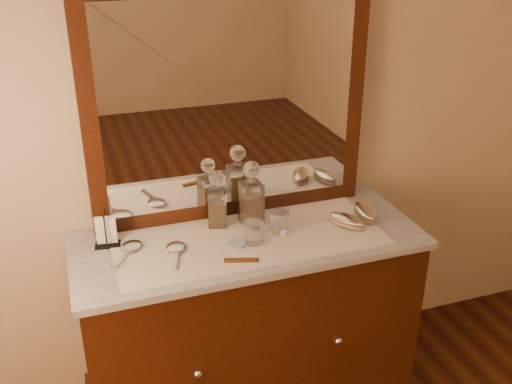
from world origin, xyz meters
TOP-DOWN VIEW (x-y plane):
  - dresser_cabinet at (0.00, 1.96)m, footprint 1.40×0.55m
  - knob_left at (-0.30, 1.67)m, footprint 0.04×0.04m
  - knob_right at (0.30, 1.67)m, footprint 0.04×0.04m
  - marble_top at (0.00, 1.96)m, footprint 1.44×0.59m
  - mirror_frame at (0.00, 2.20)m, footprint 1.20×0.08m
  - mirror_glass at (0.00, 2.17)m, footprint 1.06×0.01m
  - lace_runner at (0.00, 1.94)m, footprint 1.10×0.45m
  - pin_dish at (-0.07, 1.90)m, footprint 0.08×0.08m
  - comb at (-0.08, 1.78)m, footprint 0.14×0.06m
  - napkin_rack at (-0.56, 2.07)m, footprint 0.11×0.07m
  - decanter_left at (-0.09, 2.09)m, footprint 0.09×0.09m
  - decanter_right at (0.05, 2.06)m, footprint 0.09×0.09m
  - brush_near at (0.43, 1.91)m, footprint 0.15×0.18m
  - brush_far at (0.54, 1.95)m, footprint 0.10×0.18m
  - hand_mirror_outer at (-0.48, 2.00)m, footprint 0.16×0.21m
  - hand_mirror_inner at (-0.31, 1.93)m, footprint 0.11×0.22m
  - tumblers at (0.07, 1.93)m, footprint 0.21×0.13m

SIDE VIEW (x-z plane):
  - dresser_cabinet at x=0.00m, z-range 0.00..0.82m
  - knob_left at x=-0.30m, z-range 0.43..0.47m
  - knob_right at x=0.30m, z-range 0.43..0.47m
  - marble_top at x=0.00m, z-range 0.82..0.85m
  - lace_runner at x=0.00m, z-range 0.85..0.85m
  - comb at x=-0.08m, z-range 0.85..0.86m
  - pin_dish at x=-0.07m, z-range 0.85..0.87m
  - hand_mirror_inner at x=-0.31m, z-range 0.85..0.87m
  - hand_mirror_outer at x=-0.48m, z-range 0.85..0.87m
  - brush_near at x=0.43m, z-range 0.85..0.90m
  - brush_far at x=0.54m, z-range 0.85..0.90m
  - tumblers at x=0.07m, z-range 0.85..0.94m
  - napkin_rack at x=-0.56m, z-range 0.83..0.99m
  - decanter_left at x=-0.09m, z-range 0.82..1.08m
  - decanter_right at x=0.05m, z-range 0.82..1.11m
  - mirror_frame at x=0.00m, z-range 0.85..1.85m
  - mirror_glass at x=0.00m, z-range 0.92..1.78m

